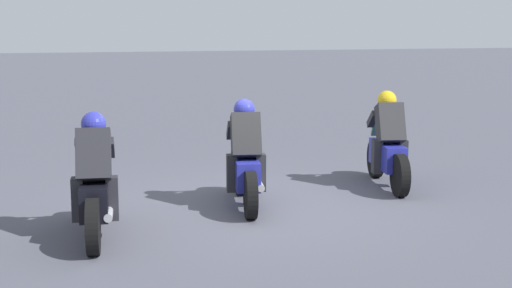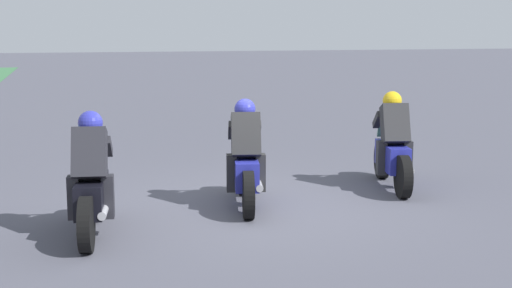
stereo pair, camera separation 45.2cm
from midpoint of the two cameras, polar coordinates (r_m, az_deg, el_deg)
name	(u,v)px [view 1 (the left image)]	position (r m, az deg, el deg)	size (l,w,h in m)	color
ground_plane	(257,207)	(10.17, -1.20, -4.99)	(120.00, 120.00, 0.00)	#4A4A56
rider_lane_a	(388,147)	(11.47, 9.28, -0.28)	(2.03, 0.62, 1.51)	black
rider_lane_b	(245,162)	(10.10, -2.13, -1.48)	(2.03, 0.61, 1.51)	black
rider_lane_c	(95,186)	(8.87, -14.02, -3.28)	(2.04, 0.58, 1.51)	black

